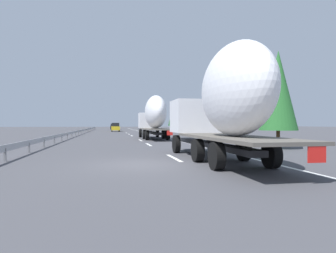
% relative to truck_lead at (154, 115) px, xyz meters
% --- Properties ---
extents(ground_plane, '(260.00, 260.00, 0.00)m').
position_rel_truck_lead_xyz_m(ground_plane, '(19.19, 3.60, -2.67)').
color(ground_plane, '#424247').
extents(lane_stripe_0, '(3.20, 0.20, 0.01)m').
position_rel_truck_lead_xyz_m(lane_stripe_0, '(-18.81, 1.80, -2.66)').
color(lane_stripe_0, white).
rests_on(lane_stripe_0, ground_plane).
extents(lane_stripe_1, '(3.20, 0.20, 0.01)m').
position_rel_truck_lead_xyz_m(lane_stripe_1, '(-9.08, 1.80, -2.66)').
color(lane_stripe_1, white).
rests_on(lane_stripe_1, ground_plane).
extents(lane_stripe_2, '(3.20, 0.20, 0.01)m').
position_rel_truck_lead_xyz_m(lane_stripe_2, '(-2.61, 1.80, -2.66)').
color(lane_stripe_2, white).
rests_on(lane_stripe_2, ground_plane).
extents(lane_stripe_3, '(3.20, 0.20, 0.01)m').
position_rel_truck_lead_xyz_m(lane_stripe_3, '(9.82, 1.80, -2.66)').
color(lane_stripe_3, white).
rests_on(lane_stripe_3, ground_plane).
extents(lane_stripe_4, '(3.20, 0.20, 0.01)m').
position_rel_truck_lead_xyz_m(lane_stripe_4, '(16.21, 1.80, -2.66)').
color(lane_stripe_4, white).
rests_on(lane_stripe_4, ground_plane).
extents(lane_stripe_5, '(3.20, 0.20, 0.01)m').
position_rel_truck_lead_xyz_m(lane_stripe_5, '(23.89, 1.80, -2.66)').
color(lane_stripe_5, white).
rests_on(lane_stripe_5, ground_plane).
extents(edge_line_right, '(110.00, 0.20, 0.01)m').
position_rel_truck_lead_xyz_m(edge_line_right, '(24.19, -1.90, -2.66)').
color(edge_line_right, white).
rests_on(edge_line_right, ground_plane).
extents(truck_lead, '(12.39, 2.55, 4.81)m').
position_rel_truck_lead_xyz_m(truck_lead, '(0.00, 0.00, 0.00)').
color(truck_lead, silver).
rests_on(truck_lead, ground_plane).
extents(truck_trailing, '(12.09, 2.55, 4.95)m').
position_rel_truck_lead_xyz_m(truck_trailing, '(-20.85, -0.00, 0.01)').
color(truck_trailing, silver).
rests_on(truck_trailing, ground_plane).
extents(car_black_suv, '(4.04, 1.84, 1.80)m').
position_rel_truck_lead_xyz_m(car_black_suv, '(62.25, 3.75, -1.75)').
color(car_black_suv, black).
rests_on(car_black_suv, ground_plane).
extents(car_blue_sedan, '(4.58, 1.91, 1.99)m').
position_rel_truck_lead_xyz_m(car_blue_sedan, '(51.97, 3.35, -1.68)').
color(car_blue_sedan, '#28479E').
rests_on(car_blue_sedan, ground_plane).
extents(car_yellow_coupe, '(4.17, 1.82, 1.93)m').
position_rel_truck_lead_xyz_m(car_yellow_coupe, '(33.57, 3.64, -1.70)').
color(car_yellow_coupe, gold).
rests_on(car_yellow_coupe, ground_plane).
extents(road_sign, '(0.10, 0.90, 3.35)m').
position_rel_truck_lead_xyz_m(road_sign, '(16.26, -3.10, -0.36)').
color(road_sign, gray).
rests_on(road_sign, ground_plane).
extents(tree_0, '(2.87, 2.87, 4.92)m').
position_rel_truck_lead_xyz_m(tree_0, '(56.82, -8.14, 0.43)').
color(tree_0, '#472D19').
rests_on(tree_0, ground_plane).
extents(tree_1, '(2.65, 2.65, 5.94)m').
position_rel_truck_lead_xyz_m(tree_1, '(52.64, -6.45, 1.10)').
color(tree_1, '#472D19').
rests_on(tree_1, ground_plane).
extents(tree_2, '(2.61, 2.61, 6.76)m').
position_rel_truck_lead_xyz_m(tree_2, '(-14.66, -6.45, 1.34)').
color(tree_2, '#472D19').
rests_on(tree_2, ground_plane).
extents(tree_3, '(2.62, 2.62, 6.97)m').
position_rel_truck_lead_xyz_m(tree_3, '(29.92, -8.86, 1.46)').
color(tree_3, '#472D19').
rests_on(tree_3, ground_plane).
extents(guardrail_median, '(94.00, 0.10, 0.76)m').
position_rel_truck_lead_xyz_m(guardrail_median, '(22.19, 9.60, -2.09)').
color(guardrail_median, '#9EA0A5').
rests_on(guardrail_median, ground_plane).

